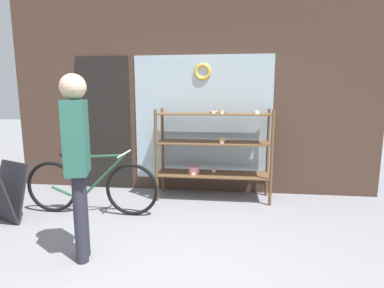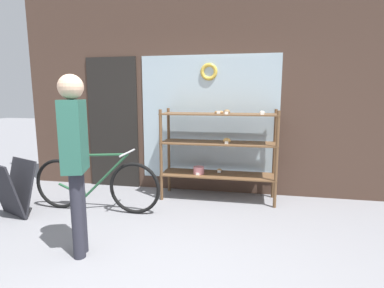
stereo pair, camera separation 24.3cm
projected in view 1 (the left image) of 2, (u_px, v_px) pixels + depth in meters
ground_plane at (150, 287)px, 2.38m from camera, size 30.00×30.00×0.00m
storefront_facade at (188, 68)px, 4.54m from camera, size 5.66×0.13×3.93m
display_case at (213, 147)px, 4.31m from camera, size 1.64×0.46×1.31m
bicycle at (91, 186)px, 3.80m from camera, size 1.74×0.46×0.81m
sandwich_board at (3, 193)px, 3.58m from camera, size 0.64×0.56×0.69m
pedestrian at (77, 153)px, 2.64m from camera, size 0.27×0.36×1.69m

